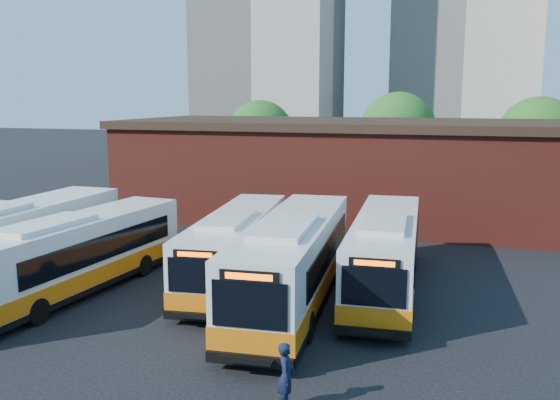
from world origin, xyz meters
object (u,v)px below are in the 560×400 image
(bus_east, at_px, (385,256))
(bus_west, at_px, (74,258))
(bus_farwest, at_px, (9,249))
(transit_worker, at_px, (286,376))
(bus_mideast, at_px, (293,264))
(bus_midwest, at_px, (236,249))

(bus_east, bearing_deg, bus_west, -164.57)
(bus_farwest, bearing_deg, bus_east, 15.30)
(bus_east, bearing_deg, transit_worker, -99.99)
(bus_mideast, relative_size, bus_east, 1.08)
(bus_mideast, bearing_deg, bus_west, -175.06)
(bus_farwest, distance_m, bus_mideast, 12.07)
(bus_west, xyz_separation_m, bus_mideast, (8.78, 1.40, 0.11))
(bus_east, height_order, transit_worker, bus_east)
(bus_west, xyz_separation_m, bus_east, (11.93, 4.08, -0.00))
(bus_midwest, bearing_deg, bus_mideast, -40.22)
(bus_farwest, xyz_separation_m, bus_midwest, (8.83, 3.51, -0.20))
(bus_west, relative_size, bus_mideast, 0.93)
(bus_midwest, relative_size, bus_mideast, 0.89)
(bus_midwest, relative_size, bus_east, 0.96)
(transit_worker, bearing_deg, bus_west, 46.33)
(bus_west, relative_size, bus_east, 1.01)
(bus_east, xyz_separation_m, transit_worker, (-1.18, -10.28, -0.58))
(bus_mideast, bearing_deg, bus_east, 36.12)
(transit_worker, bearing_deg, bus_mideast, 0.87)
(bus_farwest, bearing_deg, transit_worker, -23.72)
(bus_west, height_order, transit_worker, bus_west)
(bus_mideast, bearing_deg, transit_worker, -79.60)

